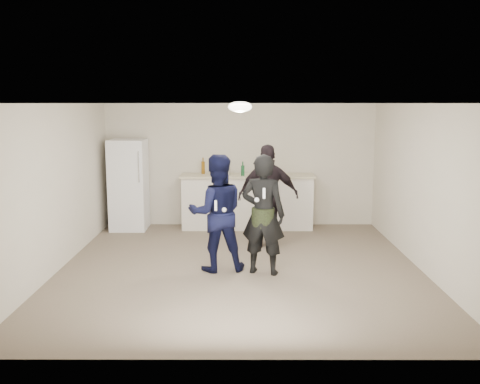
{
  "coord_description": "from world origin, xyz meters",
  "views": [
    {
      "loc": [
        0.02,
        -7.93,
        2.5
      ],
      "look_at": [
        0.0,
        0.2,
        1.15
      ],
      "focal_mm": 40.0,
      "sensor_mm": 36.0,
      "label": 1
    }
  ],
  "objects_px": {
    "counter": "(247,203)",
    "fridge": "(129,185)",
    "shaker": "(228,171)",
    "spectator": "(268,196)",
    "man": "(217,213)",
    "woman": "(263,215)"
  },
  "relations": [
    {
      "from": "man",
      "to": "spectator",
      "type": "height_order",
      "value": "spectator"
    },
    {
      "from": "shaker",
      "to": "man",
      "type": "bearing_deg",
      "value": -92.34
    },
    {
      "from": "counter",
      "to": "woman",
      "type": "bearing_deg",
      "value": -86.11
    },
    {
      "from": "counter",
      "to": "fridge",
      "type": "distance_m",
      "value": 2.4
    },
    {
      "from": "man",
      "to": "spectator",
      "type": "bearing_deg",
      "value": -130.73
    },
    {
      "from": "shaker",
      "to": "man",
      "type": "xyz_separation_m",
      "value": [
        -0.11,
        -2.68,
        -0.29
      ]
    },
    {
      "from": "man",
      "to": "woman",
      "type": "relative_size",
      "value": 0.99
    },
    {
      "from": "fridge",
      "to": "woman",
      "type": "bearing_deg",
      "value": -48.07
    },
    {
      "from": "man",
      "to": "spectator",
      "type": "relative_size",
      "value": 0.98
    },
    {
      "from": "shaker",
      "to": "spectator",
      "type": "bearing_deg",
      "value": -61.05
    },
    {
      "from": "fridge",
      "to": "woman",
      "type": "height_order",
      "value": "fridge"
    },
    {
      "from": "fridge",
      "to": "spectator",
      "type": "relative_size",
      "value": 1.0
    },
    {
      "from": "shaker",
      "to": "spectator",
      "type": "distance_m",
      "value": 1.54
    },
    {
      "from": "fridge",
      "to": "man",
      "type": "distance_m",
      "value": 3.29
    },
    {
      "from": "counter",
      "to": "shaker",
      "type": "distance_m",
      "value": 0.76
    },
    {
      "from": "counter",
      "to": "man",
      "type": "height_order",
      "value": "man"
    },
    {
      "from": "man",
      "to": "shaker",
      "type": "bearing_deg",
      "value": -101.24
    },
    {
      "from": "fridge",
      "to": "woman",
      "type": "xyz_separation_m",
      "value": [
        2.57,
        -2.86,
        -0.01
      ]
    },
    {
      "from": "counter",
      "to": "woman",
      "type": "distance_m",
      "value": 2.96
    },
    {
      "from": "fridge",
      "to": "shaker",
      "type": "height_order",
      "value": "fridge"
    },
    {
      "from": "fridge",
      "to": "spectator",
      "type": "bearing_deg",
      "value": -26.36
    },
    {
      "from": "counter",
      "to": "spectator",
      "type": "xyz_separation_m",
      "value": [
        0.35,
        -1.42,
        0.38
      ]
    }
  ]
}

